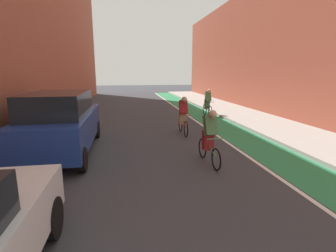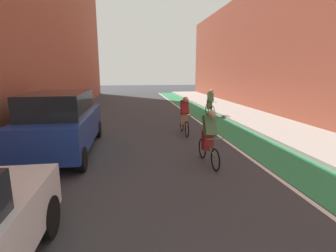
# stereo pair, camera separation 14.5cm
# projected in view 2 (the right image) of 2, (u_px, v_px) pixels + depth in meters

# --- Properties ---
(ground_plane) EXTENTS (79.11, 79.11, 0.00)m
(ground_plane) POSITION_uv_depth(u_px,v_px,m) (153.00, 127.00, 12.13)
(ground_plane) COLOR #38383D
(bike_lane_paint) EXTENTS (1.60, 35.96, 0.00)m
(bike_lane_paint) POSITION_uv_depth(u_px,v_px,m) (209.00, 118.00, 14.57)
(bike_lane_paint) COLOR #2D8451
(bike_lane_paint) RESTS_ON ground
(lane_divider_stripe) EXTENTS (0.12, 35.96, 0.00)m
(lane_divider_stripe) POSITION_uv_depth(u_px,v_px,m) (194.00, 118.00, 14.44)
(lane_divider_stripe) COLOR white
(lane_divider_stripe) RESTS_ON ground
(sidewalk_right) EXTENTS (3.03, 35.96, 0.14)m
(sidewalk_right) POSITION_uv_depth(u_px,v_px,m) (247.00, 116.00, 14.89)
(sidewalk_right) COLOR #A8A59E
(sidewalk_right) RESTS_ON ground
(building_facade_right) EXTENTS (2.40, 31.96, 8.19)m
(building_facade_right) POSITION_uv_depth(u_px,v_px,m) (277.00, 48.00, 16.38)
(building_facade_right) COLOR #9E4C38
(building_facade_right) RESTS_ON ground
(parked_suv_blue) EXTENTS (1.94, 4.72, 1.98)m
(parked_suv_blue) POSITION_uv_depth(u_px,v_px,m) (62.00, 122.00, 8.08)
(parked_suv_blue) COLOR navy
(parked_suv_blue) RESTS_ON ground
(cyclist_mid) EXTENTS (0.48, 1.66, 1.58)m
(cyclist_mid) POSITION_uv_depth(u_px,v_px,m) (209.00, 137.00, 7.11)
(cyclist_mid) COLOR black
(cyclist_mid) RESTS_ON ground
(cyclist_trailing) EXTENTS (0.48, 1.71, 1.61)m
(cyclist_trailing) POSITION_uv_depth(u_px,v_px,m) (184.00, 114.00, 10.57)
(cyclist_trailing) COLOR black
(cyclist_trailing) RESTS_ON ground
(cyclist_far) EXTENTS (0.48, 1.74, 1.62)m
(cyclist_far) POSITION_uv_depth(u_px,v_px,m) (210.00, 102.00, 14.88)
(cyclist_far) COLOR black
(cyclist_far) RESTS_ON ground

